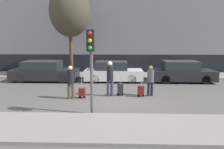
{
  "coord_description": "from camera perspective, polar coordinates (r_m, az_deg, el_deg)",
  "views": [
    {
      "loc": [
        0.26,
        -10.59,
        2.93
      ],
      "look_at": [
        -0.17,
        1.8,
        0.95
      ],
      "focal_mm": 35.0,
      "sensor_mm": 36.0,
      "label": 1
    }
  ],
  "objects": [
    {
      "name": "trolley_right",
      "position": [
        11.41,
        7.53,
        -4.09
      ],
      "size": [
        0.34,
        0.29,
        1.12
      ],
      "color": "maroon",
      "rests_on": "ground_plane"
    },
    {
      "name": "trolley_center",
      "position": [
        11.55,
        2.18,
        -3.67
      ],
      "size": [
        0.34,
        0.29,
        1.19
      ],
      "color": "#262628",
      "rests_on": "ground_plane"
    },
    {
      "name": "parked_car_0",
      "position": [
        16.35,
        -17.24,
        0.72
      ],
      "size": [
        4.64,
        1.9,
        1.44
      ],
      "color": "black",
      "rests_on": "ground_plane"
    },
    {
      "name": "ground_plane",
      "position": [
        10.99,
        0.55,
        -6.39
      ],
      "size": [
        80.0,
        80.0,
        0.0
      ],
      "primitive_type": "plane",
      "color": "#565451"
    },
    {
      "name": "trolley_left",
      "position": [
        11.16,
        -7.84,
        -4.55
      ],
      "size": [
        0.34,
        0.29,
        1.06
      ],
      "color": "maroon",
      "rests_on": "ground_plane"
    },
    {
      "name": "parked_car_1",
      "position": [
        15.44,
        0.28,
        0.63
      ],
      "size": [
        4.02,
        1.76,
        1.43
      ],
      "color": "silver",
      "rests_on": "ground_plane"
    },
    {
      "name": "sidewalk_far",
      "position": [
        17.83,
        1.11,
        -0.19
      ],
      "size": [
        28.0,
        3.0,
        0.12
      ],
      "color": "gray",
      "rests_on": "ground_plane"
    },
    {
      "name": "bare_tree_near_crossing",
      "position": [
        17.77,
        -10.95,
        15.76
      ],
      "size": [
        3.15,
        3.15,
        6.88
      ],
      "color": "#4C3826",
      "rests_on": "sidewalk_far"
    },
    {
      "name": "building_facade",
      "position": [
        21.6,
        1.32,
        16.52
      ],
      "size": [
        28.0,
        3.3,
        11.48
      ],
      "color": "slate",
      "rests_on": "ground_plane"
    },
    {
      "name": "pedestrian_right",
      "position": [
        11.56,
        10.02,
        -1.16
      ],
      "size": [
        0.34,
        0.34,
        1.6
      ],
      "rotation": [
        0.0,
        0.0,
        0.38
      ],
      "color": "#23232D",
      "rests_on": "ground_plane"
    },
    {
      "name": "parked_car_2",
      "position": [
        16.05,
        17.73,
        0.58
      ],
      "size": [
        4.3,
        1.89,
        1.47
      ],
      "color": "black",
      "rests_on": "ground_plane"
    },
    {
      "name": "sidewalk_near",
      "position": [
        7.42,
        -0.2,
        -13.67
      ],
      "size": [
        28.0,
        2.5,
        0.12
      ],
      "color": "gray",
      "rests_on": "ground_plane"
    },
    {
      "name": "pedestrian_center",
      "position": [
        11.31,
        -0.52,
        -0.48
      ],
      "size": [
        0.35,
        0.34,
        1.84
      ],
      "rotation": [
        0.0,
        0.0,
        3.36
      ],
      "color": "#383347",
      "rests_on": "ground_plane"
    },
    {
      "name": "traffic_light",
      "position": [
        8.32,
        -5.54,
        5.14
      ],
      "size": [
        0.28,
        0.47,
        3.3
      ],
      "color": "#515154",
      "rests_on": "ground_plane"
    },
    {
      "name": "pedestrian_left",
      "position": [
        11.0,
        -10.77,
        -1.48
      ],
      "size": [
        0.34,
        0.34,
        1.67
      ],
      "rotation": [
        0.0,
        0.0,
        3.39
      ],
      "color": "#4C4233",
      "rests_on": "ground_plane"
    }
  ]
}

